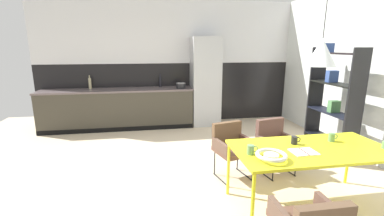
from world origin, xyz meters
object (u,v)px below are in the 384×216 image
mug_glass_clear (295,140)px  cooking_pot (181,86)px  bottle_vinegar_dark (90,83)px  mug_short_terracotta (251,150)px  bottle_wine_green (160,82)px  open_shelf_unit (333,99)px  pendant_lamp_over_table_near (321,52)px  mug_wide_latte (332,137)px  refrigerator_column (205,82)px  open_book (304,152)px  armchair_head_of_table (231,143)px  dining_table (312,152)px  fruit_bowl (271,156)px  armchair_by_stool (274,140)px

mug_glass_clear → cooking_pot: 3.42m
bottle_vinegar_dark → cooking_pot: bearing=-7.6°
mug_short_terracotta → bottle_wine_green: bottle_wine_green is taller
open_shelf_unit → pendant_lamp_over_table_near: (-1.30, -1.37, 0.82)m
cooking_pot → bottle_wine_green: bearing=147.0°
mug_wide_latte → mug_short_terracotta: bearing=-169.5°
bottle_wine_green → bottle_vinegar_dark: bearing=-179.2°
mug_wide_latte → cooking_pot: bearing=113.7°
refrigerator_column → open_book: (0.30, -3.64, -0.30)m
refrigerator_column → pendant_lamp_over_table_near: pendant_lamp_over_table_near is taller
refrigerator_column → open_book: bearing=-85.3°
cooking_pot → pendant_lamp_over_table_near: bearing=-72.6°
refrigerator_column → mug_short_terracotta: 3.61m
armchair_head_of_table → mug_glass_clear: 0.94m
dining_table → bottle_wine_green: 4.04m
cooking_pot → bottle_wine_green: size_ratio=0.67×
fruit_bowl → bottle_wine_green: 4.05m
mug_short_terracotta → cooking_pot: cooking_pot is taller
refrigerator_column → open_book: size_ratio=7.76×
mug_wide_latte → bottle_wine_green: bottle_wine_green is taller
refrigerator_column → open_book: 3.67m
mug_glass_clear → dining_table: bearing=-49.4°
mug_glass_clear → armchair_head_of_table: bearing=126.9°
mug_wide_latte → bottle_wine_green: size_ratio=0.37×
armchair_by_stool → cooking_pot: (-1.08, 2.52, 0.48)m
fruit_bowl → open_book: bearing=14.9°
dining_table → cooking_pot: (-1.07, 3.43, 0.29)m
open_shelf_unit → mug_glass_clear: bearing=-49.1°
dining_table → armchair_by_stool: (0.01, 0.91, -0.19)m
mug_short_terracotta → bottle_wine_green: bearing=101.5°
armchair_head_of_table → mug_glass_clear: size_ratio=6.67×
open_book → dining_table: bearing=30.9°
open_book → bottle_vinegar_dark: 4.83m
dining_table → fruit_bowl: fruit_bowl is taller
armchair_head_of_table → mug_short_terracotta: bearing=70.4°
open_book → open_shelf_unit: size_ratio=0.14×
open_book → cooking_pot: (-0.90, 3.53, 0.24)m
mug_wide_latte → open_shelf_unit: (0.94, 1.23, 0.19)m
mug_glass_clear → mug_wide_latte: (0.50, 0.01, 0.00)m
mug_glass_clear → mug_short_terracotta: bearing=-162.4°
mug_wide_latte → mug_short_terracotta: (-1.12, -0.21, 0.00)m
armchair_by_stool → open_book: (-0.18, -1.01, 0.24)m
bottle_wine_green → mug_glass_clear: bearing=-68.7°
armchair_by_stool → pendant_lamp_over_table_near: size_ratio=0.65×
mug_glass_clear → open_shelf_unit: size_ratio=0.06×
fruit_bowl → open_shelf_unit: size_ratio=0.17×
bottle_vinegar_dark → fruit_bowl: bearing=-57.3°
cooking_pot → open_shelf_unit: (2.37, -2.04, -0.00)m
open_shelf_unit → bottle_wine_green: bearing=-129.5°
open_book → armchair_by_stool: bearing=80.0°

